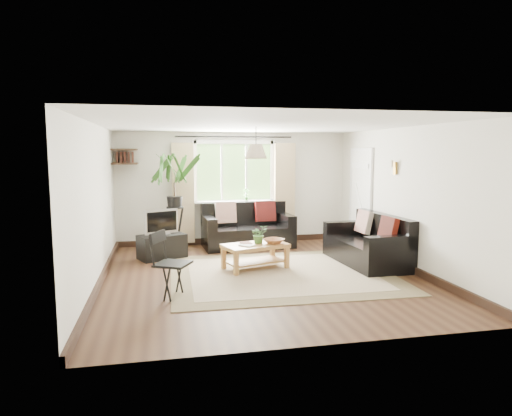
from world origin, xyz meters
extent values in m
plane|color=black|center=(0.00, 0.00, 0.00)|extent=(5.50, 5.50, 0.00)
plane|color=white|center=(0.00, 0.00, 2.40)|extent=(5.50, 5.50, 0.00)
cube|color=silver|center=(0.00, 2.75, 1.20)|extent=(5.00, 0.02, 2.40)
cube|color=silver|center=(0.00, -2.75, 1.20)|extent=(5.00, 0.02, 2.40)
cube|color=silver|center=(-2.50, 0.00, 1.20)|extent=(0.02, 5.50, 2.40)
cube|color=silver|center=(2.50, 0.00, 1.20)|extent=(0.02, 5.50, 2.40)
cube|color=beige|center=(0.34, 0.01, 0.01)|extent=(3.61, 3.11, 0.02)
cube|color=silver|center=(2.47, 1.70, 1.00)|extent=(0.06, 0.96, 2.06)
imported|color=#386528|center=(0.07, 0.48, 0.59)|extent=(0.33, 0.30, 0.31)
imported|color=brown|center=(0.31, 0.40, 0.47)|extent=(0.45, 0.45, 0.08)
imported|color=white|center=(-0.24, 0.23, 0.44)|extent=(0.29, 0.30, 0.02)
imported|color=#592E23|center=(-0.25, 0.45, 0.45)|extent=(0.19, 0.25, 0.02)
cube|color=black|center=(-1.56, 1.54, 0.23)|extent=(0.96, 0.77, 0.45)
imported|color=#2D6023|center=(0.25, 2.63, 1.06)|extent=(0.14, 0.10, 0.27)
camera|label=1|loc=(-1.54, -7.01, 1.99)|focal=32.00mm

